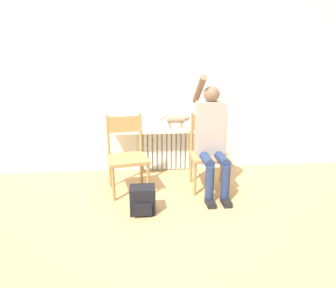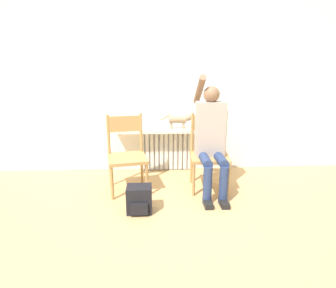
% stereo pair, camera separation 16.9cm
% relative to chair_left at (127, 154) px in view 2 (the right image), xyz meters
% --- Properties ---
extents(ground_plane, '(12.00, 12.00, 0.00)m').
position_rel_chair_left_xyz_m(ground_plane, '(0.51, -0.47, -0.46)').
color(ground_plane, tan).
extents(wall_with_window, '(7.00, 0.06, 2.70)m').
position_rel_chair_left_xyz_m(wall_with_window, '(0.51, 0.76, 0.89)').
color(wall_with_window, white).
rests_on(wall_with_window, ground_plane).
extents(radiator, '(0.76, 0.08, 0.60)m').
position_rel_chair_left_xyz_m(radiator, '(0.51, 0.69, -0.16)').
color(radiator, silver).
rests_on(radiator, ground_plane).
extents(windowsill, '(1.48, 0.27, 0.05)m').
position_rel_chair_left_xyz_m(windowsill, '(0.51, 0.60, 0.16)').
color(windowsill, silver).
rests_on(windowsill, radiator).
extents(window_glass, '(1.42, 0.01, 1.22)m').
position_rel_chair_left_xyz_m(window_glass, '(0.51, 0.73, 0.79)').
color(window_glass, white).
rests_on(window_glass, windowsill).
extents(chair_left, '(0.53, 0.53, 0.93)m').
position_rel_chair_left_xyz_m(chair_left, '(0.00, 0.00, 0.00)').
color(chair_left, '#B2844C').
rests_on(chair_left, ground_plane).
extents(chair_right, '(0.48, 0.48, 0.93)m').
position_rel_chair_left_xyz_m(chair_right, '(1.01, 0.00, 0.00)').
color(chair_right, '#B2844C').
rests_on(chair_right, ground_plane).
extents(person, '(0.36, 0.96, 1.41)m').
position_rel_chair_left_xyz_m(person, '(1.01, -0.10, 0.24)').
color(person, navy).
rests_on(person, ground_plane).
extents(cat, '(0.44, 0.11, 0.22)m').
position_rel_chair_left_xyz_m(cat, '(0.69, 0.57, 0.32)').
color(cat, '#9E896B').
rests_on(cat, windowsill).
extents(backpack, '(0.26, 0.23, 0.28)m').
position_rel_chair_left_xyz_m(backpack, '(0.17, -0.59, -0.32)').
color(backpack, black).
rests_on(backpack, ground_plane).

